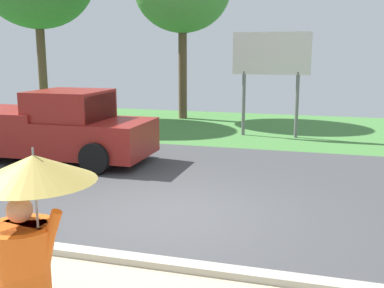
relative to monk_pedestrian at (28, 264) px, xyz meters
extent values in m
cube|color=#424244|center=(-0.14, 6.39, -1.16)|extent=(40.00, 8.00, 0.10)
cube|color=#46803B|center=(-0.14, 14.39, -1.16)|extent=(40.00, 8.00, 0.10)
cube|color=#B2AD9E|center=(-0.14, 2.39, -1.06)|extent=(40.00, 0.24, 0.10)
cylinder|color=#E55B19|center=(-0.04, 0.00, 0.02)|extent=(0.44, 0.44, 0.65)
sphere|color=tan|center=(-0.04, 0.00, 0.48)|extent=(0.22, 0.22, 0.22)
cylinder|color=#E55B19|center=(0.24, 0.00, 0.29)|extent=(0.24, 0.09, 0.45)
cylinder|color=gray|center=(0.13, 0.00, 0.52)|extent=(0.02, 0.02, 0.75)
cone|color=gold|center=(0.13, 0.00, 0.85)|extent=(1.01, 1.01, 0.22)
cylinder|color=gray|center=(0.13, 0.00, 0.97)|extent=(0.02, 0.02, 0.10)
cube|color=maroon|center=(-4.51, 7.52, -0.43)|extent=(5.20, 2.00, 0.90)
cube|color=maroon|center=(-4.01, 7.52, 0.32)|extent=(1.80, 1.84, 0.90)
cube|color=#2D3842|center=(-3.16, 7.52, 0.32)|extent=(0.10, 1.70, 0.77)
cube|color=maroon|center=(-5.81, 7.52, 0.12)|extent=(2.40, 2.00, 0.20)
cylinder|color=black|center=(-2.81, 8.52, -0.73)|extent=(0.76, 0.28, 0.76)
cylinder|color=black|center=(-2.81, 6.52, -0.73)|extent=(0.76, 0.28, 0.76)
cylinder|color=black|center=(-6.21, 8.52, -0.73)|extent=(0.76, 0.28, 0.76)
cylinder|color=slate|center=(-0.33, 12.68, -0.01)|extent=(0.12, 0.12, 2.20)
cylinder|color=slate|center=(1.47, 12.68, -0.01)|extent=(0.12, 0.12, 2.20)
cube|color=silver|center=(0.57, 12.68, 1.69)|extent=(2.60, 0.10, 1.40)
cylinder|color=brown|center=(-9.24, 14.21, 1.10)|extent=(0.36, 0.36, 4.41)
cylinder|color=brown|center=(-3.56, 15.99, 0.98)|extent=(0.36, 0.36, 4.16)
camera|label=1|loc=(2.36, -3.13, 1.79)|focal=43.33mm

